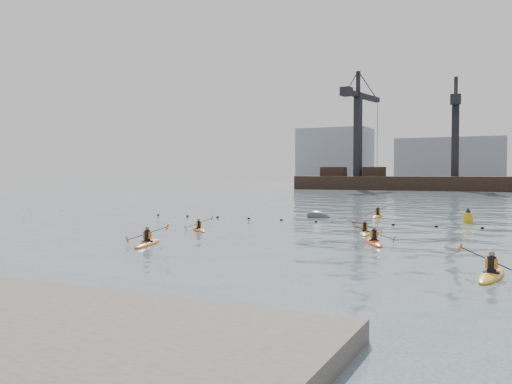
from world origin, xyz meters
TOP-DOWN VIEW (x-y plane):
  - ground at (0.00, 0.00)m, footprint 400.00×400.00m
  - float_line at (-0.50, 22.53)m, footprint 33.24×0.73m
  - barge_pier at (-0.22, 110.00)m, footprint 72.00×19.30m
  - skyline at (2.23, 150.27)m, footprint 141.00×28.00m
  - kayaker_0 at (-5.70, 5.82)m, footprint 2.34×3.56m
  - kayaker_1 at (11.22, 3.88)m, footprint 2.40×3.54m
  - kayaker_2 at (-7.01, 13.17)m, footprint 2.39×2.44m
  - kayaker_3 at (3.50, 15.91)m, footprint 2.14×3.22m
  - kayaker_4 at (5.12, 11.48)m, footprint 2.18×3.36m
  - kayaker_5 at (1.24, 29.40)m, footprint 2.43×3.49m
  - mooring_buoy at (-3.14, 26.46)m, footprint 2.52×1.65m
  - nav_buoy at (8.76, 26.88)m, footprint 0.72×0.72m

SIDE VIEW (x-z plane):
  - ground at x=0.00m, z-range 0.00..0.00m
  - mooring_buoy at x=-3.14m, z-range -0.75..0.75m
  - float_line at x=-0.50m, z-range -0.09..0.15m
  - kayaker_2 at x=-7.01m, z-range -0.43..0.61m
  - kayaker_3 at x=3.50m, z-range -0.47..0.66m
  - kayaker_4 at x=5.12m, z-range -0.51..0.72m
  - kayaker_5 at x=1.24m, z-range -0.59..0.80m
  - kayaker_1 at x=11.22m, z-range -0.55..0.76m
  - kayaker_0 at x=-5.70m, z-range -0.53..0.75m
  - nav_buoy at x=8.76m, z-range -0.26..1.06m
  - barge_pier at x=-0.22m, z-range -12.86..16.64m
  - skyline at x=2.23m, z-range -1.75..20.25m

